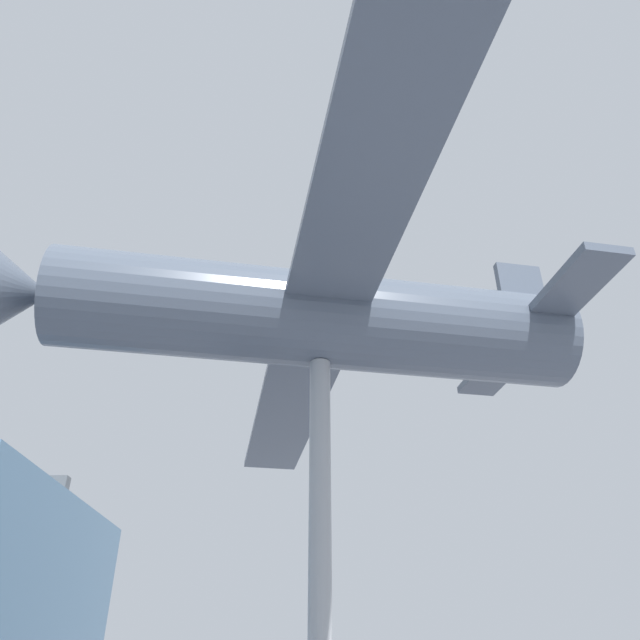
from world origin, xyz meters
The scene contains 2 objects.
support_pylon_central centered at (0.00, 0.00, 3.78)m, with size 0.41×0.41×7.57m.
suspended_airplane centered at (-0.05, 0.24, 8.60)m, with size 19.76×12.68×3.04m.
Camera 1 is at (-11.29, -0.33, 1.76)m, focal length 35.00 mm.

